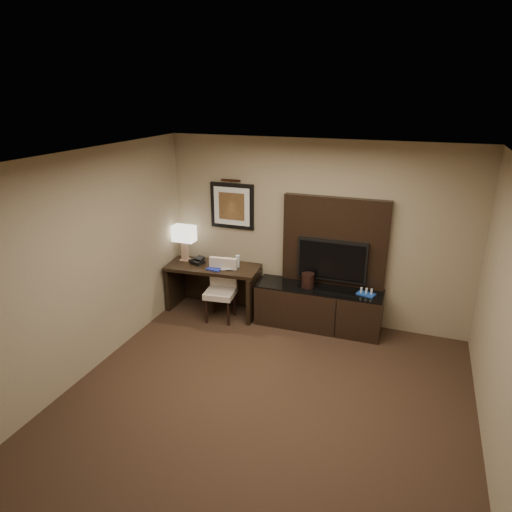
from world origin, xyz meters
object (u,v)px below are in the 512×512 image
at_px(desk_phone, 197,261).
at_px(table_lamp, 184,242).
at_px(desk, 214,288).
at_px(tv, 332,260).
at_px(desk_chair, 220,293).
at_px(water_bottle, 238,261).
at_px(ice_bucket, 308,280).
at_px(minibar_tray, 366,292).
at_px(credenza, 318,307).

bearing_deg(desk_phone, table_lamp, -178.31).
relative_size(desk, tv, 1.43).
bearing_deg(desk_chair, table_lamp, 150.19).
bearing_deg(water_bottle, desk_chair, -116.13).
relative_size(tv, desk_phone, 5.40).
relative_size(ice_bucket, minibar_tray, 0.85).
bearing_deg(table_lamp, desk, -8.09).
xyz_separation_m(desk_phone, ice_bucket, (1.77, 0.02, -0.08)).
distance_m(credenza, tv, 0.73).
bearing_deg(desk_chair, credenza, 4.08).
bearing_deg(tv, desk_chair, -164.94).
xyz_separation_m(table_lamp, minibar_tray, (2.85, -0.03, -0.40)).
height_order(desk, water_bottle, water_bottle).
bearing_deg(credenza, water_bottle, 177.31).
distance_m(desk_phone, ice_bucket, 1.77).
height_order(credenza, minibar_tray, minibar_tray).
distance_m(desk_chair, desk_phone, 0.66).
xyz_separation_m(tv, ice_bucket, (-0.30, -0.16, -0.29)).
relative_size(tv, desk_chair, 1.12).
height_order(tv, ice_bucket, tv).
height_order(table_lamp, desk_phone, table_lamp).
height_order(credenza, table_lamp, table_lamp).
height_order(desk_chair, water_bottle, water_bottle).
xyz_separation_m(desk, minibar_tray, (2.33, 0.04, 0.29)).
bearing_deg(tv, desk, -173.97).
relative_size(credenza, table_lamp, 2.99).
xyz_separation_m(tv, desk_phone, (-2.07, -0.18, -0.21)).
height_order(table_lamp, minibar_tray, table_lamp).
height_order(desk_chair, desk_phone, desk_chair).
height_order(credenza, desk_phone, desk_phone).
height_order(desk_chair, ice_bucket, desk_chair).
bearing_deg(tv, minibar_tray, -15.47).
bearing_deg(desk_phone, ice_bucket, 17.34).
relative_size(tv, table_lamp, 1.64).
bearing_deg(credenza, table_lamp, 178.21).
height_order(tv, minibar_tray, tv).
bearing_deg(water_bottle, table_lamp, -179.34).
relative_size(desk_chair, minibar_tray, 3.66).
distance_m(desk_phone, water_bottle, 0.65).
xyz_separation_m(desk_chair, water_bottle, (0.16, 0.32, 0.41)).
relative_size(water_bottle, minibar_tray, 0.77).
height_order(desk, tv, tv).
bearing_deg(water_bottle, tv, 4.25).
relative_size(desk_phone, ice_bucket, 0.90).
xyz_separation_m(water_bottle, ice_bucket, (1.12, -0.06, -0.13)).
height_order(desk, desk_phone, desk_phone).
relative_size(credenza, desk_chair, 2.05).
distance_m(desk_phone, minibar_tray, 2.60).
bearing_deg(table_lamp, minibar_tray, -0.62).
bearing_deg(minibar_tray, water_bottle, 178.80).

